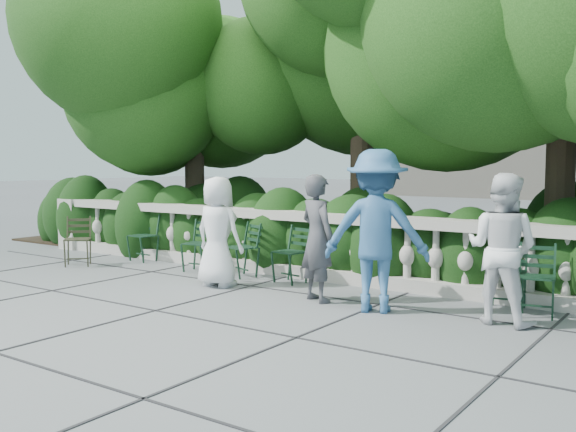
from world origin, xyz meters
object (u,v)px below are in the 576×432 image
Objects in this scene: chair_c at (234,278)px; chair_d at (283,284)px; chair_b at (193,273)px; chair_f at (506,312)px; chair_weathered at (77,267)px; chair_a at (137,262)px; person_woman_grey at (318,238)px; person_casual_man at (502,249)px; person_businessman at (218,232)px; chair_e at (535,319)px; person_older_blue at (376,231)px.

chair_c is 0.90m from chair_d.
chair_f is (4.78, 0.20, 0.00)m from chair_b.
chair_weathered is (-6.73, -0.91, 0.00)m from chair_f.
person_woman_grey is (4.21, -0.79, 0.80)m from chair_a.
chair_b is 0.52× the size of person_casual_man.
person_businessman is at bearing -37.91° from chair_b.
chair_e is at bearing 20.44° from chair_c.
chair_a is 1.56m from chair_b.
chair_weathered is (-2.73, -0.77, 0.00)m from chair_c.
person_casual_man is (0.10, -0.55, 0.81)m from chair_f.
person_woman_grey is at bearing -7.08° from chair_a.
chair_f is (3.10, 0.13, 0.00)m from chair_d.
person_older_blue is (-1.36, -0.28, 0.13)m from person_casual_man.
person_woman_grey is at bearing 11.86° from person_casual_man.
person_woman_grey is at bearing -20.94° from chair_b.
chair_d is at bearing 172.01° from chair_f.
chair_b is 1.39m from person_businessman.
person_older_blue is at bearing -157.13° from chair_f.
chair_d is (3.23, -0.15, 0.00)m from chair_a.
person_woman_grey is at bearing -24.88° from person_older_blue.
person_casual_man is at bearing -136.77° from chair_e.
chair_d is at bearing -1.25° from person_casual_man.
person_woman_grey is (2.67, -0.57, 0.80)m from chair_b.
chair_weathered is at bearing 173.99° from chair_e.
person_older_blue is at bearing -161.53° from person_woman_grey.
chair_a is 1.02m from chair_weathered.
person_casual_man is (6.83, 0.36, 0.81)m from chair_weathered.
chair_b is at bearing -155.15° from chair_c.
chair_c is 1.00× the size of chair_weathered.
person_woman_grey reaches higher than chair_b.
chair_e and chair_f have the same top height.
chair_c is 2.98m from person_older_blue.
chair_a is at bearing 162.88° from chair_b.
chair_a and chair_c have the same top height.
person_casual_man is at bearing -41.61° from chair_weathered.
person_older_blue is at bearing -43.81° from chair_weathered.
chair_weathered is (-3.63, -0.78, 0.00)m from chair_d.
chair_f is (6.33, -0.02, 0.00)m from chair_a.
chair_d is 0.55× the size of person_businessman.
person_businessman reaches higher than chair_a.
chair_b is at bearing 10.70° from person_woman_grey.
chair_b is 1.00× the size of chair_weathered.
chair_f is (-0.37, 0.16, 0.00)m from chair_e.
person_woman_grey is 2.22m from person_casual_man.
person_woman_grey is 0.86m from person_older_blue.
chair_e is 2.67m from person_woman_grey.
chair_weathered is at bearing 9.22° from person_casual_man.
person_older_blue is at bearing -6.03° from chair_a.
chair_d is at bearing -6.58° from chair_b.
chair_c is 0.55× the size of person_businessman.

